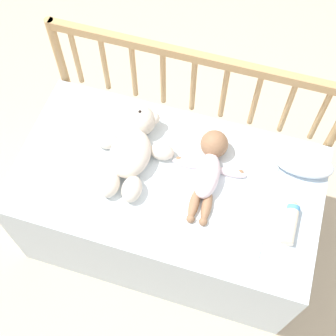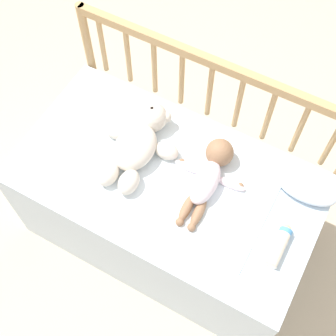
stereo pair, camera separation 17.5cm
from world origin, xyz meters
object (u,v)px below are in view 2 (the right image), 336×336
Objects in this scene: baby_bottle at (280,245)px; baby at (210,174)px; teddy_bear at (138,142)px; small_pillow at (306,188)px.

baby is at bearing 159.55° from baby_bottle.
teddy_bear is 0.31m from baby.
teddy_bear reaches higher than baby.
small_pillow is (0.34, 0.13, -0.01)m from baby.
teddy_bear is 1.07× the size of baby.
baby_bottle is at bearing -20.45° from baby.
baby reaches higher than baby_bottle.
teddy_bear is 2.44× the size of baby_bottle.
teddy_bear is at bearing -167.69° from small_pillow.
baby is at bearing -159.40° from small_pillow.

